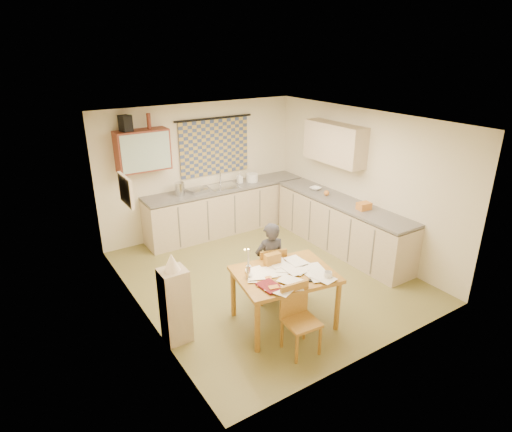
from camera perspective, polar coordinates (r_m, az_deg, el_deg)
floor at (r=7.00m, az=1.32°, el=-8.01°), size 4.00×4.50×0.02m
ceiling at (r=6.14m, az=1.52°, el=12.82°), size 4.00×4.50×0.02m
wall_back at (r=8.34m, az=-7.41°, el=6.21°), size 4.00×0.02×2.50m
wall_front at (r=4.93m, az=16.45°, el=-5.99°), size 4.00×0.02×2.50m
wall_left at (r=5.66m, az=-15.67°, el=-2.16°), size 0.02×4.50×2.50m
wall_right at (r=7.72m, az=13.88°, el=4.47°), size 0.02×4.50×2.50m
window_blind at (r=8.33m, az=-5.55°, el=9.13°), size 1.45×0.03×1.05m
curtain_rod at (r=8.21m, az=-5.62°, el=12.84°), size 1.60×0.04×0.04m
wall_cabinet at (r=7.63m, az=-14.87°, el=8.46°), size 0.90×0.34×0.70m
wall_cabinet_glass at (r=7.47m, az=-14.44°, el=8.23°), size 0.84×0.02×0.64m
upper_cabinet_right at (r=7.82m, az=10.43°, el=9.53°), size 0.34×1.30×0.70m
framed_print at (r=5.87m, az=-16.97°, el=3.29°), size 0.04×0.50×0.40m
print_canvas at (r=5.88m, az=-16.74°, el=3.34°), size 0.01×0.42×0.32m
counter_back at (r=8.49m, az=-3.86°, el=0.97°), size 3.30×0.62×0.92m
counter_right at (r=7.84m, az=11.27°, el=-1.25°), size 0.62×2.95×0.92m
stove at (r=7.20m, az=17.20°, el=-4.31°), size 0.54×0.54×0.84m
sink at (r=8.32m, az=-4.30°, el=3.64°), size 0.59×0.50×0.10m
tap at (r=8.43m, az=-4.79°, el=5.15°), size 0.04×0.04×0.28m
dish_rack at (r=8.06m, az=-7.79°, el=3.42°), size 0.39×0.35×0.06m
kettle at (r=7.90m, az=-10.15°, el=3.57°), size 0.23×0.23×0.24m
mixing_bowl at (r=8.60m, az=-0.53°, el=5.15°), size 0.32×0.32×0.16m
soap_bottle at (r=8.50m, az=-2.19°, el=5.11°), size 0.10×0.10×0.21m
bowl at (r=8.18m, az=7.93°, el=3.65°), size 0.29×0.29×0.05m
orange_bag at (r=7.34m, az=14.19°, el=1.30°), size 0.24×0.18×0.12m
fruit_orange at (r=7.88m, az=9.39°, el=3.05°), size 0.10×0.10×0.10m
speaker at (r=7.47m, az=-17.01°, el=11.73°), size 0.20×0.23×0.26m
bottle_green at (r=7.49m, az=-16.42°, el=11.83°), size 0.08×0.08×0.26m
bottle_brown at (r=7.59m, az=-14.10°, el=12.17°), size 0.07×0.07×0.26m
dining_table at (r=5.75m, az=3.76°, el=-10.79°), size 1.39×1.14×0.75m
chair_far at (r=6.29m, az=1.80°, el=-8.84°), size 0.48×0.48×0.86m
chair_near at (r=5.36m, az=5.90°, el=-15.10°), size 0.41×0.41×0.85m
person at (r=6.08m, az=1.87°, el=-6.27°), size 0.56×0.47×1.22m
shelf_stand at (r=5.46m, az=-10.72°, el=-11.67°), size 0.32×0.30×0.99m
lampshade at (r=5.15m, az=-11.19°, el=-6.03°), size 0.20×0.20×0.22m
letter_rack at (r=5.71m, az=2.20°, el=-5.76°), size 0.23×0.12×0.16m
mug at (r=5.48m, az=9.57°, el=-7.77°), size 0.20×0.20×0.09m
magazine at (r=5.18m, az=0.84°, el=-9.75°), size 0.26×0.33×0.03m
book at (r=5.34m, az=0.15°, el=-8.72°), size 0.41×0.42×0.02m
orange_box at (r=5.19m, az=2.38°, el=-9.59°), size 0.14×0.11×0.04m
eyeglasses at (r=5.39m, az=6.86°, el=-8.59°), size 0.14×0.09×0.02m
candle_holder at (r=5.38m, az=-0.98°, el=-7.47°), size 0.07×0.07×0.18m
candle at (r=5.31m, az=-1.03°, el=-5.48°), size 0.03×0.03×0.22m
candle_flame at (r=5.21m, az=-1.50°, el=-4.51°), size 0.02×0.02×0.02m
papers at (r=5.55m, az=4.40°, el=-7.43°), size 1.08×0.97×0.03m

